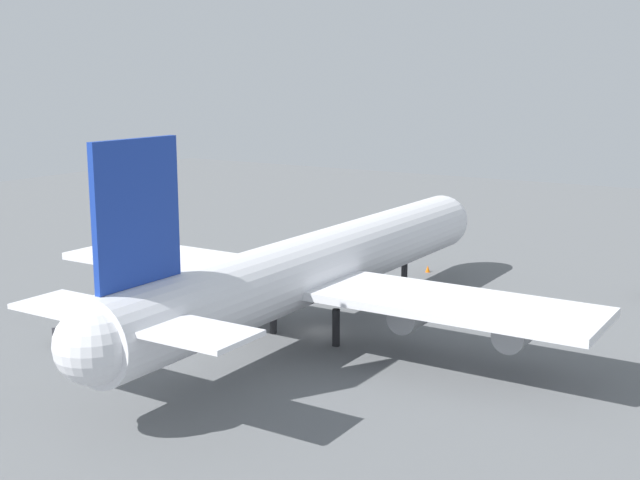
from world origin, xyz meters
The scene contains 4 objects.
ground_plane centered at (0.00, 0.00, 0.00)m, with size 244.36×244.36×0.00m, color slate.
cargo_airplane centered at (-0.20, 0.00, 6.41)m, with size 61.09×53.27×19.66m.
cargo_loader centered at (-13.97, 16.56, 1.10)m, with size 4.95×3.76×2.32m.
safety_cone_nose centered at (27.49, 1.62, 0.42)m, with size 0.59×0.59×0.84m, color orange.
Camera 1 is at (-63.20, -39.86, 23.73)m, focal length 46.26 mm.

